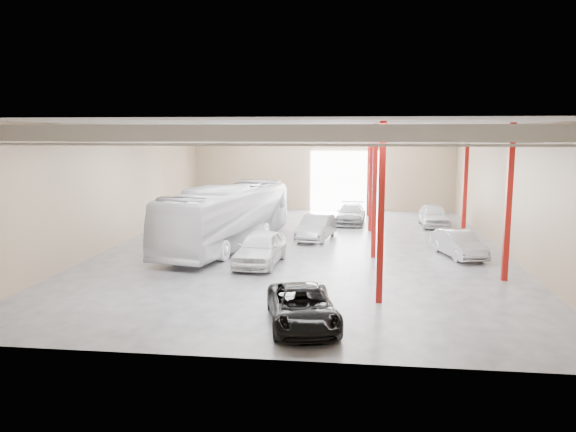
% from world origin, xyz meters
% --- Properties ---
extents(depot_shell, '(22.12, 32.12, 7.06)m').
position_xyz_m(depot_shell, '(0.13, 0.48, 4.98)').
color(depot_shell, '#424146').
rests_on(depot_shell, ground).
extents(coach_bus, '(5.50, 13.13, 3.56)m').
position_xyz_m(coach_bus, '(-4.49, -0.25, 1.78)').
color(coach_bus, silver).
rests_on(coach_bus, ground).
extents(black_sedan, '(3.18, 5.16, 1.33)m').
position_xyz_m(black_sedan, '(1.09, -13.00, 0.67)').
color(black_sedan, black).
rests_on(black_sedan, ground).
extents(car_row_a, '(2.35, 5.06, 1.68)m').
position_xyz_m(car_row_a, '(-1.87, -4.31, 0.84)').
color(car_row_a, silver).
rests_on(car_row_a, ground).
extents(car_row_b, '(2.39, 4.82, 1.52)m').
position_xyz_m(car_row_b, '(0.45, 2.61, 0.76)').
color(car_row_b, '#A0A0A4').
rests_on(car_row_b, ground).
extents(car_row_c, '(2.25, 4.95, 1.40)m').
position_xyz_m(car_row_c, '(2.50, 9.00, 0.70)').
color(car_row_c, slate).
rests_on(car_row_c, ground).
extents(car_right_near, '(2.58, 4.54, 1.41)m').
position_xyz_m(car_right_near, '(8.30, -1.30, 0.71)').
color(car_right_near, '#A3A3A8').
rests_on(car_right_near, ground).
extents(car_right_far, '(1.84, 4.56, 1.55)m').
position_xyz_m(car_right_far, '(8.30, 8.55, 0.78)').
color(car_right_far, silver).
rests_on(car_right_far, ground).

